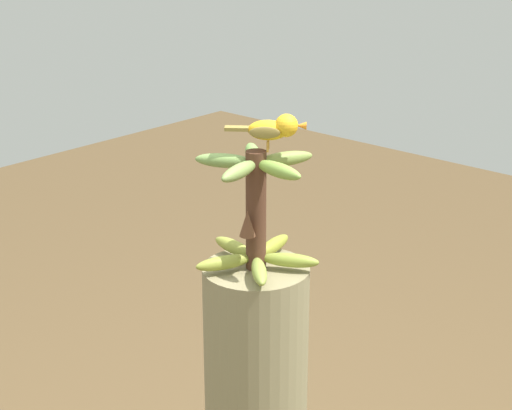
{
  "coord_description": "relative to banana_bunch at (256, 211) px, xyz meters",
  "views": [
    {
      "loc": [
        1.33,
        1.19,
        1.83
      ],
      "look_at": [
        0.0,
        0.0,
        1.17
      ],
      "focal_mm": 59.89,
      "sensor_mm": 36.0,
      "label": 1
    }
  ],
  "objects": [
    {
      "name": "perched_bird",
      "position": [
        -0.03,
        0.03,
        0.19
      ],
      "size": [
        0.12,
        0.15,
        0.08
      ],
      "color": "#C68933",
      "rests_on": "banana_bunch"
    },
    {
      "name": "banana_bunch",
      "position": [
        0.0,
        0.0,
        0.0
      ],
      "size": [
        0.28,
        0.28,
        0.28
      ],
      "color": "#4C2D1E",
      "rests_on": "banana_tree"
    }
  ]
}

